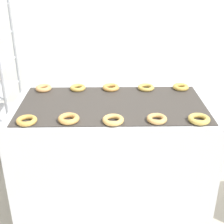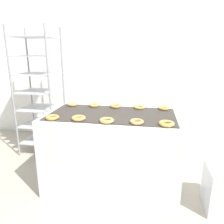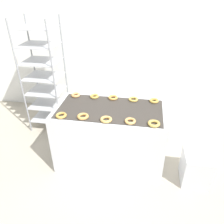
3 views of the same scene
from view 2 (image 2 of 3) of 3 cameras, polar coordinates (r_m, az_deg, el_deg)
wall_back at (r=3.76m, az=4.07°, el=13.50°), size 8.00×0.05×2.80m
fryer_machine at (r=2.53m, az=0.01°, el=-10.15°), size 1.46×0.76×0.88m
baking_rack_cart at (r=3.46m, az=-18.41°, el=5.10°), size 0.59×0.52×1.88m
glaze_bin at (r=2.54m, az=27.23°, el=-17.55°), size 0.35×0.37×0.45m
donut_near_leftmost at (r=2.27m, az=-15.32°, el=-1.35°), size 0.13×0.13×0.03m
donut_near_left at (r=2.18m, az=-8.72°, el=-1.57°), size 0.14×0.14×0.04m
donut_near_center at (r=2.09m, az=-1.43°, el=-2.19°), size 0.14×0.14×0.03m
donut_near_right at (r=2.07m, az=6.48°, el=-2.51°), size 0.13×0.13×0.03m
donut_near_rightmost at (r=2.07m, az=14.06°, el=-2.92°), size 0.14×0.14×0.03m
donut_far_leftmost at (r=2.76m, az=-10.31°, el=2.03°), size 0.13×0.13×0.04m
donut_far_left at (r=2.69m, az=-4.74°, el=1.82°), size 0.13×0.13×0.03m
donut_far_center at (r=2.64m, az=0.92°, el=1.60°), size 0.13×0.13×0.03m
donut_far_right at (r=2.61m, az=7.13°, el=1.28°), size 0.13×0.13×0.03m
donut_far_rightmost at (r=2.61m, az=13.36°, el=1.02°), size 0.13×0.13×0.03m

